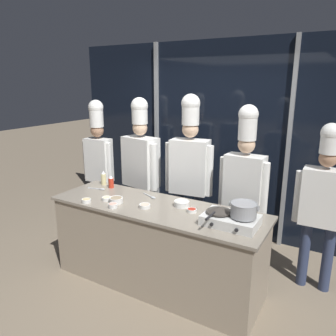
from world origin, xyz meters
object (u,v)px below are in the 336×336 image
Objects in this scene: portable_stove at (231,220)px; chef_apprentice at (323,198)px; frying_pan at (219,209)px; serving_spoon_slotted at (100,189)px; chef_pastry at (244,181)px; squeeze_bottle_chili at (111,182)px; prep_bowl_chili_flakes at (192,210)px; prep_bowl_ginger at (86,200)px; squeeze_bottle_oil at (104,178)px; prep_bowl_mushrooms at (116,200)px; chef_head at (98,156)px; prep_bowl_shrimp at (113,205)px; serving_spoon_solid at (152,197)px; chef_line at (190,166)px; stock_pot at (244,210)px; prep_bowl_garlic at (182,203)px; prep_bowl_noodles at (107,198)px; prep_bowl_chicken at (145,206)px; chef_sous at (141,163)px.

chef_apprentice is (0.67, 0.83, 0.07)m from portable_stove.
frying_pan is 1.59m from serving_spoon_slotted.
frying_pan is at bearing 45.69° from chef_apprentice.
squeeze_bottle_chili is at bearing 19.85° from chef_pastry.
frying_pan is at bearing -16.34° from prep_bowl_chili_flakes.
prep_bowl_ginger is 0.06× the size of chef_apprentice.
squeeze_bottle_oil is at bearing 169.52° from prep_bowl_chili_flakes.
prep_bowl_mushrooms is 0.08× the size of chef_head.
prep_bowl_shrimp is 0.49m from serving_spoon_solid.
stock_pot is at bearing 131.32° from chef_line.
stock_pot is 2.71× the size of prep_bowl_shrimp.
chef_head reaches higher than prep_bowl_garlic.
squeeze_bottle_chili is 1.54× the size of prep_bowl_ginger.
prep_bowl_noodles is (0.40, -0.42, -0.06)m from squeeze_bottle_oil.
serving_spoon_solid is at bearing 18.15° from chef_apprentice.
prep_bowl_mushrooms is 1.53× the size of prep_bowl_shrimp.
prep_bowl_garlic is (1.02, -0.11, -0.04)m from squeeze_bottle_chili.
squeeze_bottle_chili is 0.97m from chef_line.
squeeze_bottle_chili is at bearing 12.26° from chef_apprentice.
serving_spoon_solid is 1.78m from chef_apprentice.
portable_stove is 1.07m from chef_apprentice.
prep_bowl_shrimp is 0.33m from prep_bowl_chicken.
chef_head is at bearing 156.64° from serving_spoon_solid.
portable_stove is 4.63× the size of prep_bowl_noodles.
portable_stove is 0.62m from prep_bowl_garlic.
chef_line is at bearing 56.62° from prep_bowl_ginger.
squeeze_bottle_oil is at bearing 70.56° from chef_sous.
prep_bowl_mushrooms is at bearing 57.87° from chef_line.
prep_bowl_ginger is 1.27m from chef_head.
chef_line is at bearing 71.01° from prep_bowl_shrimp.
prep_bowl_garlic is 0.71m from prep_bowl_shrimp.
prep_bowl_chicken is 1.80m from chef_apprentice.
chef_pastry is at bearing 42.05° from prep_bowl_shrimp.
prep_bowl_noodles is at bearing -176.54° from frying_pan.
chef_line is at bearing 65.44° from prep_bowl_mushrooms.
chef_line is 1.14× the size of chef_apprentice.
prep_bowl_garlic is at bearing 36.58° from prep_bowl_chicken.
frying_pan is 0.79m from prep_bowl_chicken.
chef_line is at bearing 72.51° from serving_spoon_solid.
chef_apprentice is at bearing 34.04° from prep_bowl_chili_flakes.
chef_line reaches higher than prep_bowl_mushrooms.
serving_spoon_solid is 1.37m from chef_head.
prep_bowl_chili_flakes is 0.83m from prep_bowl_mushrooms.
prep_bowl_ginger is 0.05× the size of chef_head.
prep_bowl_shrimp is 1.47m from chef_head.
squeeze_bottle_chili is 1.57m from chef_pastry.
squeeze_bottle_oil is 0.53m from chef_sous.
prep_bowl_chili_flakes is at bearing -14.93° from serving_spoon_solid.
chef_line is (0.35, 1.03, 0.23)m from prep_bowl_shrimp.
chef_pastry reaches higher than frying_pan.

